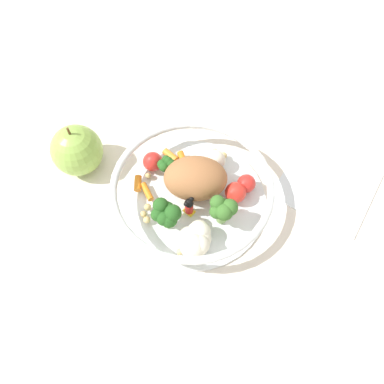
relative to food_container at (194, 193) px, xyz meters
name	(u,v)px	position (x,y,z in m)	size (l,w,h in m)	color
ground_plane	(202,202)	(-0.01, -0.01, -0.03)	(2.40, 2.40, 0.00)	silver
food_container	(194,193)	(0.00, 0.00, 0.00)	(0.24, 0.24, 0.07)	white
loose_apple	(77,150)	(0.18, 0.07, 0.01)	(0.08, 0.08, 0.09)	#8CB74C
folded_napkin	(329,181)	(-0.13, -0.17, -0.03)	(0.14, 0.15, 0.01)	white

